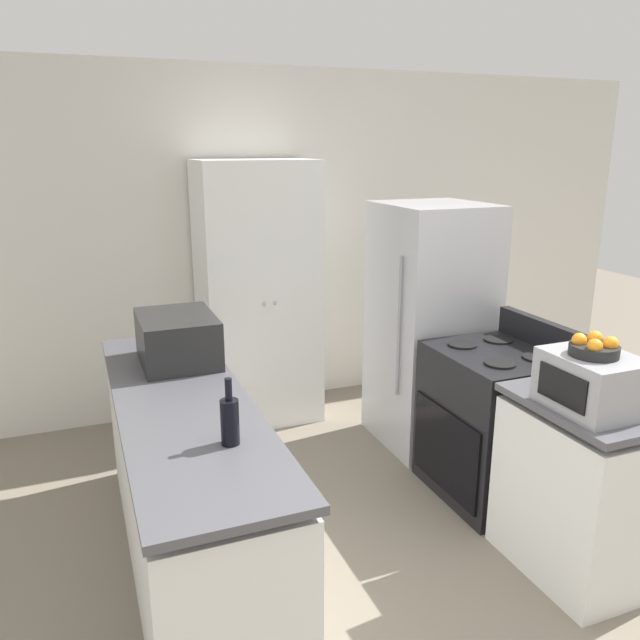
# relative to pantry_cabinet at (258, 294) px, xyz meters

# --- Properties ---
(wall_back) EXTENTS (7.00, 0.06, 2.60)m
(wall_back) POSITION_rel_pantry_cabinet_xyz_m (0.06, 0.33, 0.33)
(wall_back) COLOR silver
(wall_back) RESTS_ON ground_plane
(counter_left) EXTENTS (0.60, 2.17, 0.89)m
(counter_left) POSITION_rel_pantry_cabinet_xyz_m (-0.83, -1.59, -0.54)
(counter_left) COLOR silver
(counter_left) RESTS_ON ground_plane
(counter_right) EXTENTS (0.60, 0.71, 0.89)m
(counter_right) POSITION_rel_pantry_cabinet_xyz_m (0.96, -2.32, -0.54)
(counter_right) COLOR silver
(counter_right) RESTS_ON ground_plane
(pantry_cabinet) EXTENTS (0.84, 0.58, 1.94)m
(pantry_cabinet) POSITION_rel_pantry_cabinet_xyz_m (0.00, 0.00, 0.00)
(pantry_cabinet) COLOR white
(pantry_cabinet) RESTS_ON ground_plane
(stove) EXTENTS (0.66, 0.74, 1.05)m
(stove) POSITION_rel_pantry_cabinet_xyz_m (0.98, -1.57, -0.52)
(stove) COLOR black
(stove) RESTS_ON ground_plane
(refrigerator) EXTENTS (0.70, 0.72, 1.67)m
(refrigerator) POSITION_rel_pantry_cabinet_xyz_m (0.99, -0.80, -0.13)
(refrigerator) COLOR #B7B7BC
(refrigerator) RESTS_ON ground_plane
(microwave) EXTENTS (0.40, 0.52, 0.26)m
(microwave) POSITION_rel_pantry_cabinet_xyz_m (-0.76, -1.06, 0.05)
(microwave) COLOR black
(microwave) RESTS_ON counter_left
(wine_bottle) EXTENTS (0.07, 0.07, 0.28)m
(wine_bottle) POSITION_rel_pantry_cabinet_xyz_m (-0.73, -2.12, 0.02)
(wine_bottle) COLOR black
(wine_bottle) RESTS_ON counter_left
(toaster_oven) EXTENTS (0.34, 0.41, 0.25)m
(toaster_oven) POSITION_rel_pantry_cabinet_xyz_m (0.85, -2.38, 0.05)
(toaster_oven) COLOR #939399
(toaster_oven) RESTS_ON counter_right
(fruit_bowl) EXTENTS (0.21, 0.21, 0.10)m
(fruit_bowl) POSITION_rel_pantry_cabinet_xyz_m (0.84, -2.38, 0.21)
(fruit_bowl) COLOR black
(fruit_bowl) RESTS_ON toaster_oven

